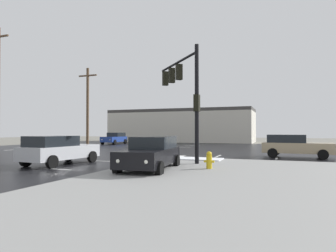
# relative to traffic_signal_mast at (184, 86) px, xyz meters

# --- Properties ---
(ground_plane) EXTENTS (120.00, 120.00, 0.00)m
(ground_plane) POSITION_rel_traffic_signal_mast_xyz_m (-4.97, 5.00, -4.49)
(ground_plane) COLOR slate
(road_asphalt) EXTENTS (44.00, 44.00, 0.02)m
(road_asphalt) POSITION_rel_traffic_signal_mast_xyz_m (-4.97, 5.00, -4.48)
(road_asphalt) COLOR black
(road_asphalt) RESTS_ON ground_plane
(snow_strip_curbside) EXTENTS (4.00, 1.60, 0.06)m
(snow_strip_curbside) POSITION_rel_traffic_signal_mast_xyz_m (0.03, 1.00, -4.32)
(snow_strip_curbside) COLOR white
(snow_strip_curbside) RESTS_ON sidewalk_corner
(lane_markings) EXTENTS (36.15, 36.15, 0.01)m
(lane_markings) POSITION_rel_traffic_signal_mast_xyz_m (-3.77, 3.62, -4.47)
(lane_markings) COLOR silver
(lane_markings) RESTS_ON road_asphalt
(traffic_signal_mast) EXTENTS (3.75, 4.23, 6.32)m
(traffic_signal_mast) POSITION_rel_traffic_signal_mast_xyz_m (0.00, 0.00, 0.00)
(traffic_signal_mast) COLOR black
(traffic_signal_mast) RESTS_ON sidewalk_corner
(fire_hydrant) EXTENTS (0.48, 0.26, 0.79)m
(fire_hydrant) POSITION_rel_traffic_signal_mast_xyz_m (2.22, -3.09, -3.95)
(fire_hydrant) COLOR gold
(fire_hydrant) RESTS_ON sidewalk_corner
(strip_building_background) EXTENTS (23.51, 8.00, 5.34)m
(strip_building_background) POSITION_rel_traffic_signal_mast_xyz_m (-10.29, 30.51, -1.82)
(strip_building_background) COLOR beige
(strip_building_background) RESTS_ON ground_plane
(sedan_tan) EXTENTS (4.64, 2.31, 1.58)m
(sedan_tan) POSITION_rel_traffic_signal_mast_xyz_m (6.19, 5.77, -3.64)
(sedan_tan) COLOR tan
(sedan_tan) RESTS_ON road_asphalt
(sedan_silver) EXTENTS (2.22, 4.61, 1.58)m
(sedan_silver) POSITION_rel_traffic_signal_mast_xyz_m (-6.02, -3.50, -3.64)
(sedan_silver) COLOR #B7BABF
(sedan_silver) RESTS_ON road_asphalt
(sedan_blue) EXTENTS (2.23, 4.62, 1.58)m
(sedan_blue) POSITION_rel_traffic_signal_mast_xyz_m (-16.06, 18.95, -3.64)
(sedan_blue) COLOR navy
(sedan_blue) RESTS_ON road_asphalt
(sedan_black) EXTENTS (2.42, 4.68, 1.58)m
(sedan_black) POSITION_rel_traffic_signal_mast_xyz_m (-0.30, -3.96, -3.64)
(sedan_black) COLOR black
(sedan_black) RESTS_ON road_asphalt
(utility_pole_far) EXTENTS (2.20, 0.28, 8.52)m
(utility_pole_far) POSITION_rel_traffic_signal_mast_xyz_m (-13.82, 9.75, -0.02)
(utility_pole_far) COLOR brown
(utility_pole_far) RESTS_ON ground_plane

